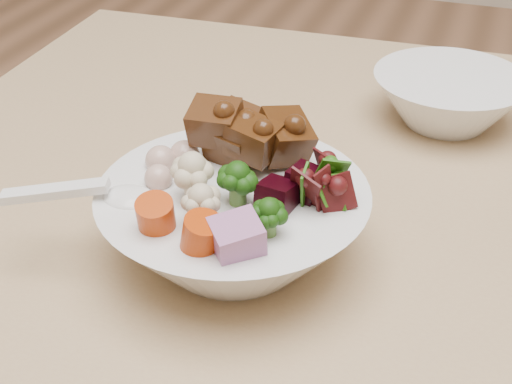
# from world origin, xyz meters

# --- Properties ---
(food_bowl) EXTENTS (0.21, 0.21, 0.11)m
(food_bowl) POSITION_xyz_m (-0.19, 0.03, 0.77)
(food_bowl) COLOR white
(food_bowl) RESTS_ON dining_table
(soup_spoon) EXTENTS (0.12, 0.06, 0.02)m
(soup_spoon) POSITION_xyz_m (-0.28, -0.01, 0.80)
(soup_spoon) COLOR white
(soup_spoon) RESTS_ON food_bowl
(side_bowl) EXTENTS (0.16, 0.16, 0.05)m
(side_bowl) POSITION_xyz_m (-0.06, 0.31, 0.76)
(side_bowl) COLOR white
(side_bowl) RESTS_ON dining_table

